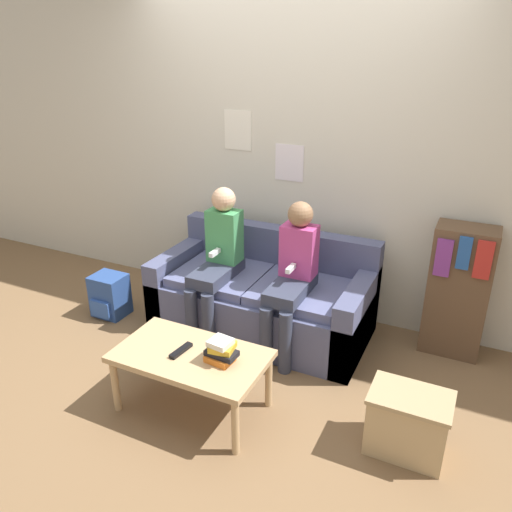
{
  "coord_description": "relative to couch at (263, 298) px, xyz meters",
  "views": [
    {
      "loc": [
        1.41,
        -2.56,
        2.06
      ],
      "look_at": [
        0.0,
        0.37,
        0.66
      ],
      "focal_mm": 35.0,
      "sensor_mm": 36.0,
      "label": 1
    }
  ],
  "objects": [
    {
      "name": "person_left",
      "position": [
        -0.29,
        -0.17,
        0.35
      ],
      "size": [
        0.24,
        0.54,
        1.11
      ],
      "color": "#33384C",
      "rests_on": "ground_plane"
    },
    {
      "name": "backpack",
      "position": [
        -1.21,
        -0.35,
        -0.09
      ],
      "size": [
        0.26,
        0.25,
        0.35
      ],
      "color": "#284789",
      "rests_on": "ground_plane"
    },
    {
      "name": "tv_remote",
      "position": [
        -0.05,
        -1.04,
        0.14
      ],
      "size": [
        0.06,
        0.17,
        0.02
      ],
      "rotation": [
        0.0,
        0.0,
        -0.12
      ],
      "color": "black",
      "rests_on": "coffee_table"
    },
    {
      "name": "bookshelf",
      "position": [
        1.34,
        0.31,
        0.21
      ],
      "size": [
        0.4,
        0.28,
        0.94
      ],
      "color": "brown",
      "rests_on": "ground_plane"
    },
    {
      "name": "person_right",
      "position": [
        0.3,
        -0.18,
        0.34
      ],
      "size": [
        0.24,
        0.54,
        1.08
      ],
      "color": "#33384C",
      "rests_on": "ground_plane"
    },
    {
      "name": "wall_back",
      "position": [
        -0.0,
        0.49,
        1.04
      ],
      "size": [
        8.0,
        0.06,
        2.6
      ],
      "color": "beige",
      "rests_on": "ground_plane"
    },
    {
      "name": "storage_box",
      "position": [
        1.23,
        -0.82,
        -0.08
      ],
      "size": [
        0.43,
        0.29,
        0.36
      ],
      "color": "tan",
      "rests_on": "ground_plane"
    },
    {
      "name": "couch",
      "position": [
        0.0,
        0.0,
        0.0
      ],
      "size": [
        1.61,
        0.78,
        0.73
      ],
      "color": "#4C5175",
      "rests_on": "ground_plane"
    },
    {
      "name": "coffee_table",
      "position": [
        0.01,
        -1.03,
        0.08
      ],
      "size": [
        0.89,
        0.51,
        0.39
      ],
      "color": "tan",
      "rests_on": "ground_plane"
    },
    {
      "name": "ground_plane",
      "position": [
        0.0,
        -0.5,
        -0.26
      ],
      "size": [
        10.0,
        10.0,
        0.0
      ],
      "primitive_type": "plane",
      "color": "brown"
    },
    {
      "name": "book_stack",
      "position": [
        0.21,
        -1.01,
        0.19
      ],
      "size": [
        0.19,
        0.15,
        0.14
      ],
      "color": "orange",
      "rests_on": "coffee_table"
    }
  ]
}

